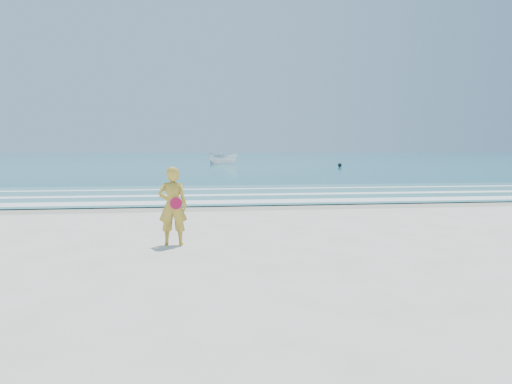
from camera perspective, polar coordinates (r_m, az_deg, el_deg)
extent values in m
plane|color=silver|center=(9.80, -0.55, -7.96)|extent=(400.00, 400.00, 0.00)
cube|color=#B2A893|center=(18.64, -3.99, -1.72)|extent=(400.00, 2.40, 0.00)
cube|color=#19727F|center=(114.50, -7.11, 3.97)|extent=(400.00, 190.00, 0.04)
cube|color=#59B7AD|center=(23.60, -4.78, -0.18)|extent=(400.00, 10.00, 0.01)
cube|color=white|center=(19.92, -4.24, -1.13)|extent=(400.00, 1.40, 0.01)
cube|color=white|center=(22.80, -4.68, -0.35)|extent=(400.00, 0.90, 0.01)
cube|color=white|center=(26.09, -5.06, 0.34)|extent=(400.00, 0.60, 0.01)
imported|color=white|center=(64.37, -3.70, 3.90)|extent=(4.56, 3.10, 1.65)
sphere|color=black|center=(56.62, 9.55, 3.07)|extent=(0.45, 0.45, 0.45)
imported|color=gold|center=(11.46, -9.50, -1.58)|extent=(0.69, 0.48, 1.79)
cylinder|color=#CC123F|center=(11.27, -9.12, -1.30)|extent=(0.27, 0.08, 0.27)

